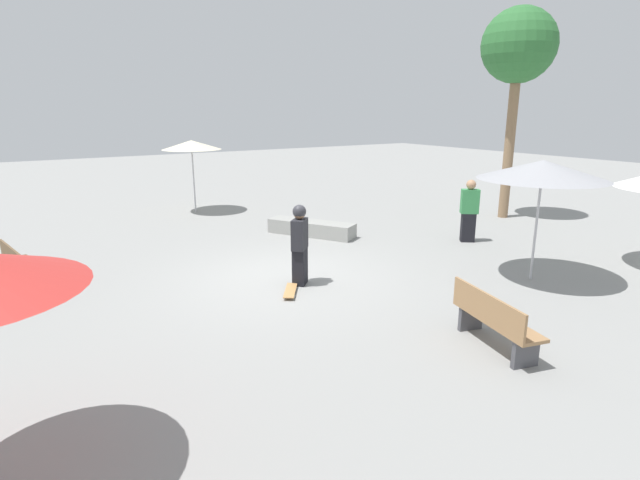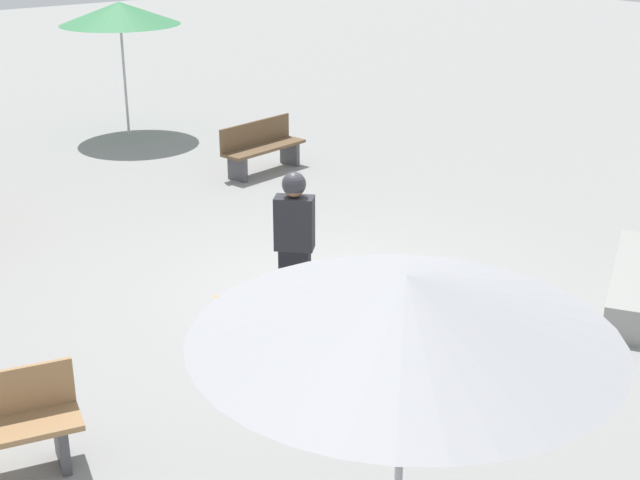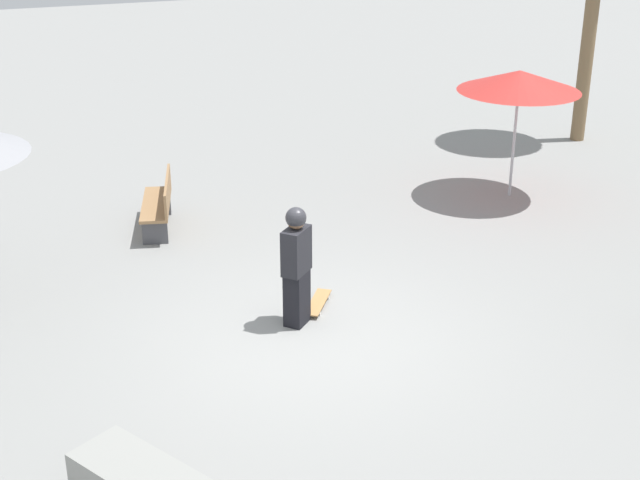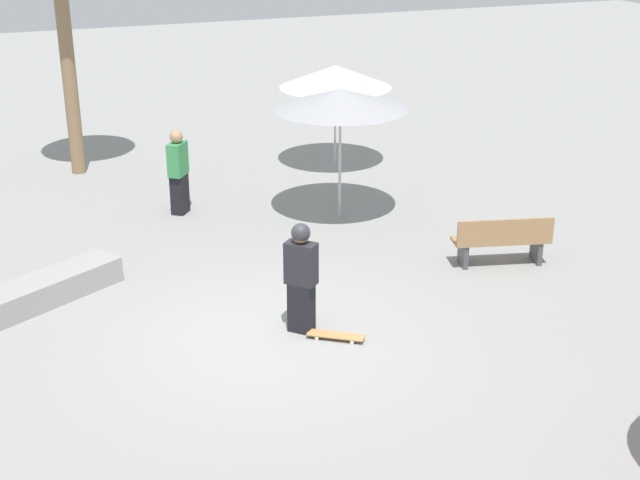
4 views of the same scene
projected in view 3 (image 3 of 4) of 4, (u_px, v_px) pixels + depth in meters
name	position (u px, v px, depth m)	size (l,w,h in m)	color
ground_plane	(313.00, 338.00, 11.24)	(60.00, 60.00, 0.00)	gray
skater_main	(296.00, 262.00, 11.26)	(0.47, 0.47, 1.61)	black
skateboard	(318.00, 302.00, 12.01)	(0.62, 0.77, 0.07)	#B7844C
bench_far	(160.00, 204.00, 14.43)	(0.82, 1.66, 0.85)	#47474C
shade_umbrella_red	(519.00, 81.00, 15.23)	(2.12, 2.12, 2.27)	#B7B7BC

